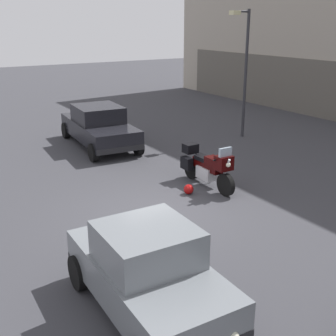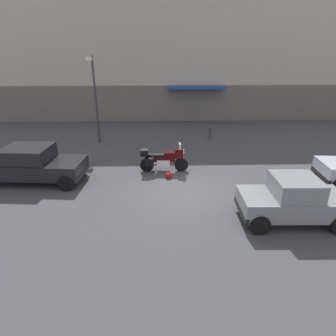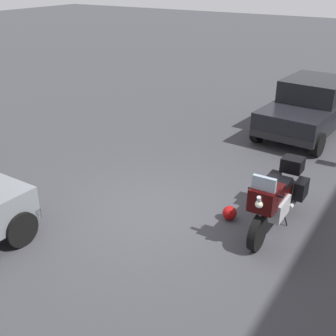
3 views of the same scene
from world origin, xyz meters
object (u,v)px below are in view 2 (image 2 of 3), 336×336
motorcycle (163,159)px  car_sedan_far (30,164)px  bollard_curbside (210,133)px  streetlamp_curbside (95,92)px  car_compact_side (293,200)px  helmet (168,175)px

motorcycle → car_sedan_far: 5.79m
car_sedan_far → bollard_curbside: size_ratio=5.52×
car_sedan_far → streetlamp_curbside: 6.26m
car_compact_side → bollard_curbside: 9.45m
motorcycle → streetlamp_curbside: size_ratio=0.45×
car_compact_side → streetlamp_curbside: size_ratio=0.69×
car_sedan_far → streetlamp_curbside: size_ratio=0.92×
motorcycle → streetlamp_curbside: bearing=129.9°
car_sedan_far → streetlamp_curbside: streetlamp_curbside is taller
motorcycle → car_compact_side: 6.03m
car_compact_side → streetlamp_curbside: 12.30m
helmet → streetlamp_curbside: streetlamp_curbside is taller
motorcycle → car_sedan_far: (-5.72, -0.91, 0.16)m
streetlamp_curbside → car_sedan_far: bearing=-108.1°
motorcycle → car_compact_side: car_compact_side is taller
helmet → car_compact_side: 5.34m
car_sedan_far → streetlamp_curbside: bearing=-103.6°
motorcycle → bollard_curbside: 5.90m
streetlamp_curbside → bollard_curbside: (6.97, 0.41, -2.60)m
bollard_curbside → streetlamp_curbside: bearing=-176.7°
helmet → bollard_curbside: 6.51m
streetlamp_curbside → bollard_curbside: bearing=3.3°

